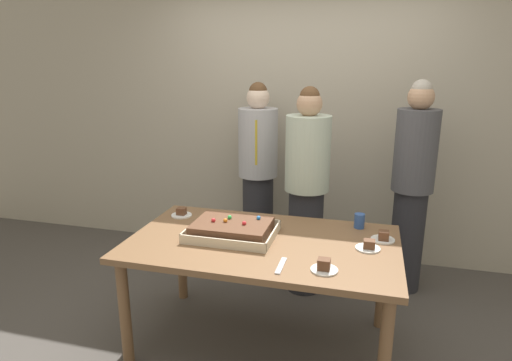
% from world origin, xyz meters
% --- Properties ---
extents(ground_plane, '(12.00, 12.00, 0.00)m').
position_xyz_m(ground_plane, '(0.00, 0.00, 0.00)').
color(ground_plane, '#4C4742').
extents(interior_back_panel, '(8.00, 0.12, 3.00)m').
position_xyz_m(interior_back_panel, '(0.00, 1.60, 1.50)').
color(interior_back_panel, '#B2A893').
rests_on(interior_back_panel, ground_plane).
extents(party_table, '(1.70, 0.99, 0.75)m').
position_xyz_m(party_table, '(0.00, 0.00, 0.67)').
color(party_table, brown).
rests_on(party_table, ground_plane).
extents(sheet_cake, '(0.56, 0.42, 0.12)m').
position_xyz_m(sheet_cake, '(-0.21, 0.02, 0.80)').
color(sheet_cake, beige).
rests_on(sheet_cake, party_table).
extents(plated_slice_near_left, '(0.15, 0.15, 0.07)m').
position_xyz_m(plated_slice_near_left, '(0.74, 0.19, 0.78)').
color(plated_slice_near_left, white).
rests_on(plated_slice_near_left, party_table).
extents(plated_slice_near_right, '(0.15, 0.15, 0.06)m').
position_xyz_m(plated_slice_near_right, '(0.65, 0.04, 0.77)').
color(plated_slice_near_right, white).
rests_on(plated_slice_near_right, party_table).
extents(plated_slice_far_left, '(0.15, 0.15, 0.06)m').
position_xyz_m(plated_slice_far_left, '(-0.69, 0.29, 0.77)').
color(plated_slice_far_left, white).
rests_on(plated_slice_far_left, party_table).
extents(plated_slice_far_right, '(0.15, 0.15, 0.07)m').
position_xyz_m(plated_slice_far_right, '(0.42, -0.31, 0.78)').
color(plated_slice_far_right, white).
rests_on(plated_slice_far_right, party_table).
extents(drink_cup_nearest, '(0.07, 0.07, 0.10)m').
position_xyz_m(drink_cup_nearest, '(0.58, 0.38, 0.80)').
color(drink_cup_nearest, '#2D5199').
rests_on(drink_cup_nearest, party_table).
extents(cake_server_utensil, '(0.03, 0.20, 0.01)m').
position_xyz_m(cake_server_utensil, '(0.19, -0.32, 0.76)').
color(cake_server_utensil, silver).
rests_on(cake_server_utensil, party_table).
extents(person_serving_front, '(0.33, 0.33, 1.73)m').
position_xyz_m(person_serving_front, '(0.97, 1.04, 0.90)').
color(person_serving_front, '#28282D').
rests_on(person_serving_front, ground_plane).
extents(person_green_shirt_behind, '(0.35, 0.35, 1.68)m').
position_xyz_m(person_green_shirt_behind, '(-0.35, 1.20, 0.87)').
color(person_green_shirt_behind, '#28282D').
rests_on(person_green_shirt_behind, ground_plane).
extents(person_striped_tie_right, '(0.35, 0.35, 1.68)m').
position_xyz_m(person_striped_tie_right, '(0.16, 0.81, 0.87)').
color(person_striped_tie_right, '#28282D').
rests_on(person_striped_tie_right, ground_plane).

